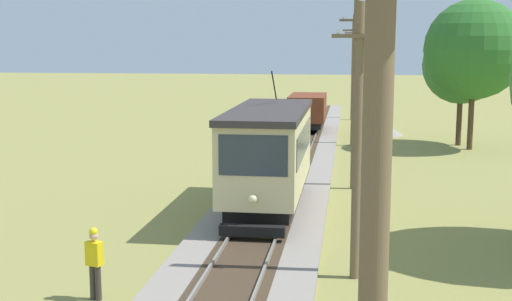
% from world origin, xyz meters
% --- Properties ---
extents(red_tram, '(2.60, 8.54, 4.79)m').
position_xyz_m(red_tram, '(0.00, 18.32, 2.19)').
color(red_tram, beige).
rests_on(red_tram, rail_right).
extents(freight_car, '(2.40, 5.20, 2.31)m').
position_xyz_m(freight_car, '(0.00, 40.71, 1.56)').
color(freight_car, brown).
rests_on(freight_car, rail_right).
extents(utility_pole_foreground, '(1.40, 0.38, 7.89)m').
position_xyz_m(utility_pole_foreground, '(3.05, -0.05, 4.04)').
color(utility_pole_foreground, brown).
rests_on(utility_pole_foreground, ground).
extents(utility_pole_near_tram, '(1.40, 0.48, 7.14)m').
position_xyz_m(utility_pole_near_tram, '(3.05, 11.90, 3.66)').
color(utility_pole_near_tram, brown).
rests_on(utility_pole_near_tram, ground).
extents(utility_pole_mid, '(1.40, 0.28, 8.00)m').
position_xyz_m(utility_pole_mid, '(3.05, 22.93, 4.10)').
color(utility_pole_mid, brown).
rests_on(utility_pole_mid, ground).
extents(utility_pole_far, '(1.40, 0.64, 7.80)m').
position_xyz_m(utility_pole_far, '(3.05, 35.20, 4.00)').
color(utility_pole_far, brown).
rests_on(utility_pole_far, ground).
extents(utility_pole_distant, '(1.40, 0.47, 7.89)m').
position_xyz_m(utility_pole_distant, '(3.05, 49.50, 4.04)').
color(utility_pole_distant, brown).
rests_on(utility_pole_distant, ground).
extents(gravel_pile, '(2.78, 2.78, 0.87)m').
position_xyz_m(gravel_pile, '(5.08, 40.48, 0.43)').
color(gravel_pile, gray).
rests_on(gravel_pile, ground).
extents(track_worker, '(0.44, 0.35, 1.78)m').
position_xyz_m(track_worker, '(-3.11, 9.39, 0.98)').
color(track_worker, '#38332D').
rests_on(track_worker, ground).
extents(tree_right_far, '(5.69, 5.69, 8.61)m').
position_xyz_m(tree_right_far, '(9.81, 34.70, 5.75)').
color(tree_right_far, '#4C3823').
rests_on(tree_right_far, ground).
extents(tree_horizon, '(4.63, 4.63, 7.14)m').
position_xyz_m(tree_horizon, '(9.41, 36.32, 4.82)').
color(tree_horizon, '#4C3823').
rests_on(tree_horizon, ground).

